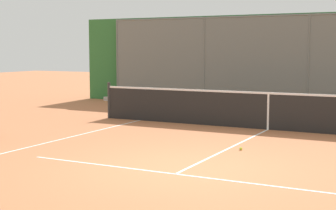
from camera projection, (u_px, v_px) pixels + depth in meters
ground_plane at (186, 169)px, 8.86m from camera, size 60.00×60.00×0.00m
court_line_markings at (169, 177)px, 8.28m from camera, size 7.63×9.69×0.01m
fence_backdrop at (312, 62)px, 17.61m from camera, size 18.00×1.37×3.25m
tennis_net at (268, 110)px, 13.14m from camera, size 9.80×0.09×1.07m
tennis_ball_by_sideline at (241, 149)px, 10.51m from camera, size 0.07×0.07×0.07m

